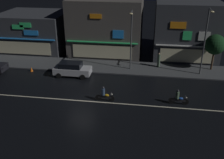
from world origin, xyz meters
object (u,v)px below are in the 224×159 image
(pedestrian_on_sidewalk, at_px, (159,60))
(streetlamp_mid, at_px, (206,37))
(motorcycle_trailing_far, at_px, (104,95))
(traffic_cone, at_px, (31,69))
(parked_car_near_kerb, at_px, (72,69))
(motorcycle_following, at_px, (178,98))
(streetlamp_west, at_px, (131,36))

(pedestrian_on_sidewalk, bearing_deg, streetlamp_mid, -107.39)
(motorcycle_trailing_far, bearing_deg, traffic_cone, 141.37)
(pedestrian_on_sidewalk, relative_size, parked_car_near_kerb, 0.42)
(motorcycle_following, bearing_deg, traffic_cone, 161.68)
(pedestrian_on_sidewalk, distance_m, parked_car_near_kerb, 10.88)
(streetlamp_west, bearing_deg, motorcycle_trailing_far, -102.77)
(pedestrian_on_sidewalk, distance_m, traffic_cone, 15.85)
(pedestrian_on_sidewalk, height_order, traffic_cone, pedestrian_on_sidewalk)
(streetlamp_mid, height_order, motorcycle_trailing_far, streetlamp_mid)
(streetlamp_mid, height_order, pedestrian_on_sidewalk, streetlamp_mid)
(motorcycle_following, bearing_deg, streetlamp_west, 123.79)
(parked_car_near_kerb, bearing_deg, streetlamp_west, -158.08)
(motorcycle_following, height_order, traffic_cone, motorcycle_following)
(pedestrian_on_sidewalk, xyz_separation_m, motorcycle_following, (1.72, -9.09, -0.35))
(traffic_cone, bearing_deg, parked_car_near_kerb, -5.99)
(pedestrian_on_sidewalk, xyz_separation_m, motorcycle_trailing_far, (-5.28, -9.48, -0.35))
(streetlamp_west, bearing_deg, traffic_cone, -170.08)
(motorcycle_trailing_far, xyz_separation_m, traffic_cone, (-10.14, 5.91, -0.36))
(streetlamp_mid, height_order, parked_car_near_kerb, streetlamp_mid)
(pedestrian_on_sidewalk, distance_m, motorcycle_trailing_far, 10.86)
(pedestrian_on_sidewalk, distance_m, motorcycle_following, 9.26)
(traffic_cone, bearing_deg, motorcycle_following, -17.87)
(parked_car_near_kerb, height_order, motorcycle_trailing_far, parked_car_near_kerb)
(streetlamp_west, distance_m, pedestrian_on_sidewalk, 5.07)
(parked_car_near_kerb, height_order, motorcycle_following, parked_car_near_kerb)
(streetlamp_west, distance_m, motorcycle_following, 9.95)
(streetlamp_west, bearing_deg, streetlamp_mid, -2.64)
(streetlamp_west, height_order, streetlamp_mid, streetlamp_mid)
(streetlamp_west, distance_m, motorcycle_trailing_far, 9.02)
(streetlamp_west, bearing_deg, pedestrian_on_sidewalk, 23.00)
(pedestrian_on_sidewalk, relative_size, motorcycle_following, 0.95)
(streetlamp_west, height_order, motorcycle_trailing_far, streetlamp_west)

